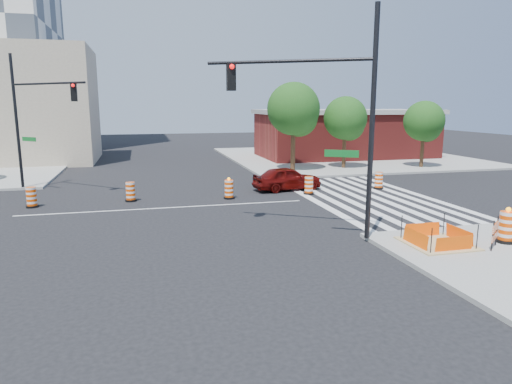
# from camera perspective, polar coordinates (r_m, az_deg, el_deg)

# --- Properties ---
(ground) EXTENTS (120.00, 120.00, 0.00)m
(ground) POSITION_cam_1_polar(r_m,az_deg,el_deg) (23.17, -11.09, -1.96)
(ground) COLOR black
(ground) RESTS_ON ground
(sidewalk_ne) EXTENTS (22.00, 22.00, 0.15)m
(sidewalk_ne) POSITION_cam_1_polar(r_m,az_deg,el_deg) (45.15, 10.95, 4.33)
(sidewalk_ne) COLOR gray
(sidewalk_ne) RESTS_ON ground
(crosswalk_east) EXTENTS (6.75, 13.50, 0.01)m
(crosswalk_east) POSITION_cam_1_polar(r_m,az_deg,el_deg) (26.11, 13.64, -0.61)
(crosswalk_east) COLOR silver
(crosswalk_east) RESTS_ON ground
(lane_centerline) EXTENTS (14.00, 0.12, 0.01)m
(lane_centerline) POSITION_cam_1_polar(r_m,az_deg,el_deg) (23.17, -11.09, -1.95)
(lane_centerline) COLOR silver
(lane_centerline) RESTS_ON ground
(excavation_pit) EXTENTS (2.20, 2.20, 0.90)m
(excavation_pit) POSITION_cam_1_polar(r_m,az_deg,el_deg) (17.63, 21.70, -5.86)
(excavation_pit) COLOR tan
(excavation_pit) RESTS_ON ground
(brick_storefront) EXTENTS (16.50, 8.50, 4.60)m
(brick_storefront) POSITION_cam_1_polar(r_m,az_deg,el_deg) (44.95, 11.06, 7.17)
(brick_storefront) COLOR maroon
(brick_storefront) RESTS_ON ground
(beige_midrise) EXTENTS (14.00, 10.00, 10.00)m
(beige_midrise) POSITION_cam_1_polar(r_m,az_deg,el_deg) (45.88, -28.38, 9.51)
(beige_midrise) COLOR tan
(beige_midrise) RESTS_ON ground
(red_coupe) EXTENTS (4.36, 2.31, 1.41)m
(red_coupe) POSITION_cam_1_polar(r_m,az_deg,el_deg) (27.47, 3.91, 1.72)
(red_coupe) COLOR #520907
(red_coupe) RESTS_ON ground
(signal_pole_se) EXTENTS (5.53, 3.34, 8.37)m
(signal_pole_se) POSITION_cam_1_polar(r_m,az_deg,el_deg) (17.16, 8.48, 10.95)
(signal_pole_se) COLOR black
(signal_pole_se) RESTS_ON ground
(signal_pole_nw) EXTENTS (4.49, 4.05, 7.81)m
(signal_pole_nw) POSITION_cam_1_polar(r_m,az_deg,el_deg) (29.28, -26.02, 9.26)
(signal_pole_nw) COLOR black
(signal_pole_nw) RESTS_ON ground
(pit_drum) EXTENTS (0.67, 0.67, 1.31)m
(pit_drum) POSITION_cam_1_polar(r_m,az_deg,el_deg) (18.81, 28.84, -3.95)
(pit_drum) COLOR black
(pit_drum) RESTS_ON ground
(barricade) EXTENTS (0.73, 0.61, 1.07)m
(barricade) POSITION_cam_1_polar(r_m,az_deg,el_deg) (17.86, 27.70, -4.42)
(barricade) COLOR #E94804
(barricade) RESTS_ON ground
(tree_north_c) EXTENTS (3.97, 3.96, 6.73)m
(tree_north_c) POSITION_cam_1_polar(r_m,az_deg,el_deg) (34.77, 4.77, 9.94)
(tree_north_c) COLOR #382314
(tree_north_c) RESTS_ON ground
(tree_north_d) EXTENTS (3.37, 3.36, 5.71)m
(tree_north_d) POSITION_cam_1_polar(r_m,az_deg,el_deg) (36.58, 11.12, 8.75)
(tree_north_d) COLOR #382314
(tree_north_d) RESTS_ON ground
(tree_north_e) EXTENTS (3.19, 3.16, 5.37)m
(tree_north_e) POSITION_cam_1_polar(r_m,az_deg,el_deg) (38.74, 20.28, 8.05)
(tree_north_e) COLOR #382314
(tree_north_e) RESTS_ON ground
(median_drum_1) EXTENTS (0.60, 0.60, 1.02)m
(median_drum_1) POSITION_cam_1_polar(r_m,az_deg,el_deg) (25.37, -26.25, -0.67)
(median_drum_1) COLOR black
(median_drum_1) RESTS_ON ground
(median_drum_2) EXTENTS (0.60, 0.60, 1.02)m
(median_drum_2) POSITION_cam_1_polar(r_m,az_deg,el_deg) (25.09, -15.41, -0.05)
(median_drum_2) COLOR black
(median_drum_2) RESTS_ON ground
(median_drum_3) EXTENTS (0.60, 0.60, 1.18)m
(median_drum_3) POSITION_cam_1_polar(r_m,az_deg,el_deg) (24.91, -3.40, 0.27)
(median_drum_3) COLOR black
(median_drum_3) RESTS_ON ground
(median_drum_4) EXTENTS (0.60, 0.60, 1.02)m
(median_drum_4) POSITION_cam_1_polar(r_m,az_deg,el_deg) (26.28, 6.61, 0.75)
(median_drum_4) COLOR black
(median_drum_4) RESTS_ON ground
(median_drum_5) EXTENTS (0.60, 0.60, 1.02)m
(median_drum_5) POSITION_cam_1_polar(r_m,az_deg,el_deg) (28.79, 15.09, 1.33)
(median_drum_5) COLOR black
(median_drum_5) RESTS_ON ground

